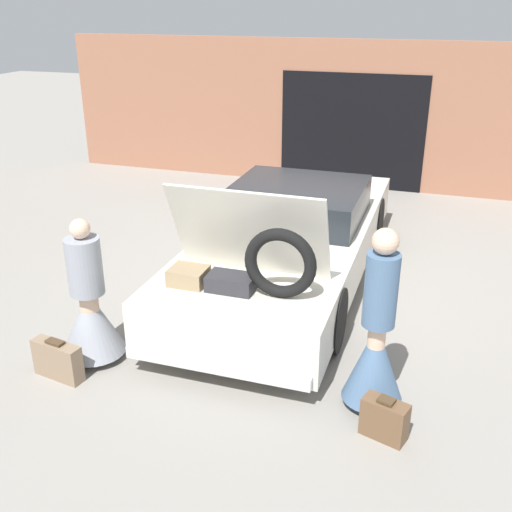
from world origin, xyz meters
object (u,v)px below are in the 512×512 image
car (290,239)px  suitcase_beside_left_person (58,360)px  suitcase_beside_right_person (384,419)px  person_right (376,346)px  person_left (90,311)px

car → suitcase_beside_left_person: bearing=-118.1°
suitcase_beside_left_person → suitcase_beside_right_person: 3.18m
suitcase_beside_left_person → suitcase_beside_right_person: bearing=2.0°
car → suitcase_beside_left_person: 3.36m
car → suitcase_beside_right_person: bearing=-60.5°
person_right → suitcase_beside_left_person: (-3.01, -0.53, -0.44)m
person_right → suitcase_beside_right_person: (0.16, -0.42, -0.45)m
car → suitcase_beside_left_person: car is taller
person_left → suitcase_beside_right_person: size_ratio=3.61×
suitcase_beside_right_person → suitcase_beside_left_person: bearing=-178.0°
person_right → suitcase_beside_left_person: size_ratio=3.14×
person_left → person_right: 2.89m
car → person_left: 2.90m
person_right → suitcase_beside_left_person: bearing=94.1°
car → person_left: car is taller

